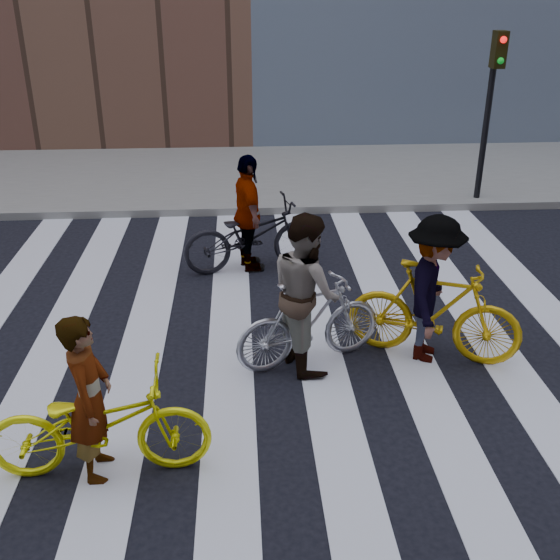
{
  "coord_description": "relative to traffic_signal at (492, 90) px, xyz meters",
  "views": [
    {
      "loc": [
        -0.38,
        -7.03,
        4.22
      ],
      "look_at": [
        0.09,
        0.3,
        0.8
      ],
      "focal_mm": 42.0,
      "sensor_mm": 36.0,
      "label": 1
    }
  ],
  "objects": [
    {
      "name": "bike_silver_mid",
      "position": [
        -4.01,
        -5.66,
        -1.73
      ],
      "size": [
        1.89,
        1.08,
        1.1
      ],
      "primitive_type": "imported",
      "rotation": [
        0.0,
        0.0,
        1.9
      ],
      "color": "#B6B7C0",
      "rests_on": "ground"
    },
    {
      "name": "bike_yellow_right",
      "position": [
        -2.52,
        -5.62,
        -1.67
      ],
      "size": [
        2.11,
        1.28,
        1.23
      ],
      "primitive_type": "imported",
      "rotation": [
        0.0,
        0.0,
        1.2
      ],
      "color": "#E2A90C",
      "rests_on": "ground"
    },
    {
      "name": "bike_dark_rear",
      "position": [
        -4.61,
        -2.85,
        -1.71
      ],
      "size": [
        2.27,
        1.21,
        1.13
      ],
      "primitive_type": "imported",
      "rotation": [
        0.0,
        0.0,
        1.79
      ],
      "color": "black",
      "rests_on": "ground"
    },
    {
      "name": "rider_rear",
      "position": [
        -4.66,
        -2.85,
        -1.36
      ],
      "size": [
        0.67,
        1.14,
        1.83
      ],
      "primitive_type": "imported",
      "rotation": [
        0.0,
        0.0,
        1.79
      ],
      "color": "slate",
      "rests_on": "ground"
    },
    {
      "name": "rider_mid",
      "position": [
        -4.06,
        -5.66,
        -1.34
      ],
      "size": [
        0.97,
        1.1,
        1.88
      ],
      "primitive_type": "imported",
      "rotation": [
        0.0,
        0.0,
        1.9
      ],
      "color": "slate",
      "rests_on": "ground"
    },
    {
      "name": "zebra_crosswalk",
      "position": [
        -4.4,
        -5.32,
        -2.27
      ],
      "size": [
        8.25,
        10.0,
        0.01
      ],
      "color": "silver",
      "rests_on": "ground"
    },
    {
      "name": "rider_left",
      "position": [
        -6.16,
        -7.44,
        -1.46
      ],
      "size": [
        0.41,
        0.61,
        1.64
      ],
      "primitive_type": "imported",
      "rotation": [
        0.0,
        0.0,
        1.6
      ],
      "color": "slate",
      "rests_on": "ground"
    },
    {
      "name": "ground",
      "position": [
        -4.4,
        -5.32,
        -2.28
      ],
      "size": [
        100.0,
        100.0,
        0.0
      ],
      "primitive_type": "plane",
      "color": "black",
      "rests_on": "ground"
    },
    {
      "name": "bike_yellow_left",
      "position": [
        -6.11,
        -7.44,
        -1.75
      ],
      "size": [
        2.04,
        0.76,
        1.06
      ],
      "primitive_type": "imported",
      "rotation": [
        0.0,
        0.0,
        1.6
      ],
      "color": "#FCFB0E",
      "rests_on": "ground"
    },
    {
      "name": "rider_right",
      "position": [
        -2.57,
        -5.62,
        -1.38
      ],
      "size": [
        1.04,
        1.33,
        1.8
      ],
      "primitive_type": "imported",
      "rotation": [
        0.0,
        0.0,
        1.2
      ],
      "color": "slate",
      "rests_on": "ground"
    },
    {
      "name": "traffic_signal",
      "position": [
        0.0,
        0.0,
        0.0
      ],
      "size": [
        0.22,
        0.42,
        3.33
      ],
      "color": "black",
      "rests_on": "ground"
    },
    {
      "name": "sidewalk_far",
      "position": [
        -4.4,
        2.18,
        -2.2
      ],
      "size": [
        100.0,
        5.0,
        0.15
      ],
      "primitive_type": "cube",
      "color": "gray",
      "rests_on": "ground"
    }
  ]
}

